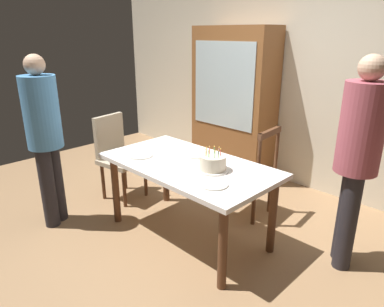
{
  "coord_description": "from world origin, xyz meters",
  "views": [
    {
      "loc": [
        2.05,
        -2.0,
        1.83
      ],
      "look_at": [
        0.05,
        0.0,
        0.83
      ],
      "focal_mm": 32.42,
      "sensor_mm": 36.0,
      "label": 1
    }
  ],
  "objects": [
    {
      "name": "ground",
      "position": [
        0.0,
        0.0,
        0.0
      ],
      "size": [
        6.4,
        6.4,
        0.0
      ],
      "primitive_type": "plane",
      "color": "#93704C"
    },
    {
      "name": "china_cabinet",
      "position": [
        -0.74,
        1.56,
        0.95
      ],
      "size": [
        1.1,
        0.45,
        1.9
      ],
      "color": "brown",
      "rests_on": "ground"
    },
    {
      "name": "chair_upholstered",
      "position": [
        -1.18,
        0.03,
        0.53
      ],
      "size": [
        0.51,
        0.51,
        0.95
      ],
      "color": "tan",
      "rests_on": "ground"
    },
    {
      "name": "plate_near_guest",
      "position": [
        0.48,
        -0.19,
        0.74
      ],
      "size": [
        0.22,
        0.22,
        0.01
      ],
      "primitive_type": "cylinder",
      "color": "silver",
      "rests_on": "dining_table"
    },
    {
      "name": "plate_near_celebrant",
      "position": [
        -0.44,
        -0.19,
        0.74
      ],
      "size": [
        0.22,
        0.22,
        0.01
      ],
      "primitive_type": "cylinder",
      "color": "silver",
      "rests_on": "dining_table"
    },
    {
      "name": "person_guest",
      "position": [
        1.19,
        0.62,
        0.96
      ],
      "size": [
        0.32,
        0.32,
        1.69
      ],
      "color": "#262328",
      "rests_on": "ground"
    },
    {
      "name": "person_celebrant",
      "position": [
        -1.12,
        -0.77,
        0.94
      ],
      "size": [
        0.32,
        0.32,
        1.65
      ],
      "color": "#262328",
      "rests_on": "ground"
    },
    {
      "name": "dining_table",
      "position": [
        0.0,
        0.0,
        0.64
      ],
      "size": [
        1.58,
        0.86,
        0.73
      ],
      "color": "white",
      "rests_on": "ground"
    },
    {
      "name": "plate_far_side",
      "position": [
        -0.08,
        0.19,
        0.74
      ],
      "size": [
        0.22,
        0.22,
        0.01
      ],
      "primitive_type": "cylinder",
      "color": "silver",
      "rests_on": "dining_table"
    },
    {
      "name": "birthday_cake",
      "position": [
        0.27,
        0.02,
        0.79
      ],
      "size": [
        0.28,
        0.28,
        0.2
      ],
      "color": "silver",
      "rests_on": "dining_table"
    },
    {
      "name": "fork_near_celebrant",
      "position": [
        -0.6,
        -0.21,
        0.74
      ],
      "size": [
        0.18,
        0.03,
        0.01
      ],
      "primitive_type": "cube",
      "rotation": [
        0.0,
        0.0,
        0.08
      ],
      "color": "silver",
      "rests_on": "dining_table"
    },
    {
      "name": "fork_near_guest",
      "position": [
        0.32,
        -0.2,
        0.74
      ],
      "size": [
        0.18,
        0.04,
        0.01
      ],
      "primitive_type": "cube",
      "rotation": [
        0.0,
        0.0,
        0.14
      ],
      "color": "silver",
      "rests_on": "dining_table"
    },
    {
      "name": "back_wall",
      "position": [
        0.0,
        1.85,
        1.3
      ],
      "size": [
        6.4,
        0.1,
        2.6
      ],
      "primitive_type": "cube",
      "color": "beige",
      "rests_on": "ground"
    },
    {
      "name": "fork_far_side",
      "position": [
        -0.24,
        0.19,
        0.74
      ],
      "size": [
        0.18,
        0.05,
        0.01
      ],
      "primitive_type": "cube",
      "rotation": [
        0.0,
        0.0,
        0.18
      ],
      "color": "silver",
      "rests_on": "dining_table"
    },
    {
      "name": "chair_spindle_back",
      "position": [
        0.16,
        0.75,
        0.46
      ],
      "size": [
        0.48,
        0.48,
        0.95
      ],
      "color": "beige",
      "rests_on": "ground"
    }
  ]
}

